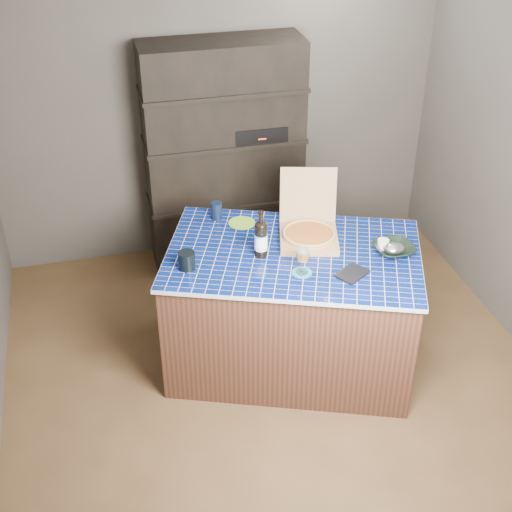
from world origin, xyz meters
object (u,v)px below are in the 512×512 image
object	(u,v)px
kitchen_island	(292,308)
wine_glass	(303,255)
pizza_box	(309,232)
dvd_case	(352,274)
bowl	(394,249)
mead_bottle	(261,239)

from	to	relation	value
kitchen_island	wine_glass	distance (m)	0.60
pizza_box	dvd_case	size ratio (longest dim) A/B	2.78
dvd_case	pizza_box	bearing A→B (deg)	162.77
bowl	mead_bottle	bearing A→B (deg)	167.61
wine_glass	bowl	size ratio (longest dim) A/B	0.74
kitchen_island	dvd_case	distance (m)	0.60
wine_glass	pizza_box	bearing A→B (deg)	66.74
kitchen_island	bowl	bearing A→B (deg)	5.99
dvd_case	kitchen_island	bearing A→B (deg)	-173.32
wine_glass	mead_bottle	bearing A→B (deg)	127.59
wine_glass	dvd_case	size ratio (longest dim) A/B	0.97
mead_bottle	bowl	xyz separation A→B (m)	(0.80, -0.18, -0.09)
kitchen_island	mead_bottle	world-z (taller)	mead_bottle
pizza_box	bowl	xyz separation A→B (m)	(0.46, -0.29, -0.03)
wine_glass	bowl	xyz separation A→B (m)	(0.62, 0.07, -0.10)
kitchen_island	dvd_case	xyz separation A→B (m)	(0.27, -0.32, 0.44)
pizza_box	mead_bottle	bearing A→B (deg)	-147.24
mead_bottle	dvd_case	bearing A→B (deg)	-35.28
mead_bottle	bowl	bearing A→B (deg)	-12.39
wine_glass	bowl	distance (m)	0.63
pizza_box	mead_bottle	world-z (taller)	pizza_box
kitchen_island	wine_glass	bearing A→B (deg)	-73.16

